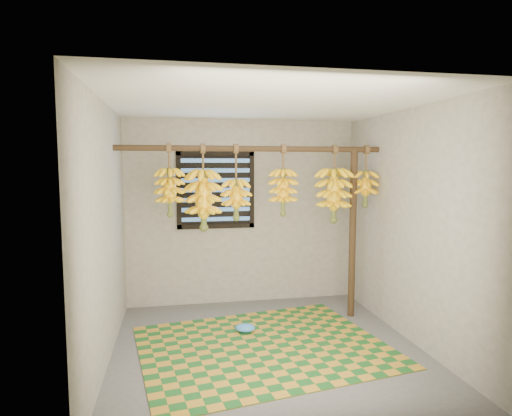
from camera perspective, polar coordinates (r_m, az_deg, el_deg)
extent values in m
cube|color=#505050|center=(4.50, 1.39, -18.15)|extent=(3.00, 3.00, 0.01)
cube|color=silver|center=(4.16, 1.47, 13.86)|extent=(3.00, 3.00, 0.01)
cube|color=gray|center=(5.63, -1.83, -0.58)|extent=(3.00, 0.01, 2.40)
cube|color=gray|center=(4.12, -19.54, -3.21)|extent=(0.01, 3.00, 2.40)
cube|color=gray|center=(4.71, 19.62, -2.12)|extent=(0.01, 3.00, 2.40)
cube|color=black|center=(5.54, -5.39, 2.41)|extent=(1.00, 0.04, 1.00)
cylinder|color=#3E2919|center=(4.81, -0.34, 7.91)|extent=(3.00, 0.06, 0.06)
cylinder|color=#3E2919|center=(5.22, 12.75, -3.42)|extent=(0.08, 0.08, 2.00)
cube|color=#19551E|center=(4.51, 0.98, -17.96)|extent=(2.66, 2.27, 0.01)
ellipsoid|color=#3A84D8|center=(4.82, -1.44, -15.69)|extent=(0.25, 0.20, 0.09)
cylinder|color=brown|center=(4.72, -11.52, 6.55)|extent=(0.02, 0.02, 0.27)
cylinder|color=#4C5923|center=(4.73, -11.44, 2.32)|extent=(0.05, 0.05, 0.49)
cylinder|color=brown|center=(4.73, -7.08, 6.47)|extent=(0.02, 0.02, 0.30)
cylinder|color=#4C5923|center=(4.75, -7.02, 1.32)|extent=(0.07, 0.07, 0.62)
cylinder|color=brown|center=(4.77, -2.68, 5.91)|extent=(0.02, 0.02, 0.39)
cylinder|color=#4C5923|center=(4.78, -2.66, 1.41)|extent=(0.06, 0.06, 0.42)
cylinder|color=brown|center=(4.88, 3.66, 6.58)|extent=(0.02, 0.02, 0.28)
cylinder|color=#4C5923|center=(4.88, 3.63, 2.38)|extent=(0.05, 0.05, 0.50)
cylinder|color=brown|center=(5.07, 10.42, 6.44)|extent=(0.02, 0.02, 0.28)
cylinder|color=#4C5923|center=(5.08, 10.34, 1.91)|extent=(0.06, 0.06, 0.58)
cylinder|color=brown|center=(5.22, 14.48, 6.22)|extent=(0.02, 0.02, 0.30)
cylinder|color=#4C5923|center=(5.23, 14.39, 2.75)|extent=(0.05, 0.05, 0.39)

